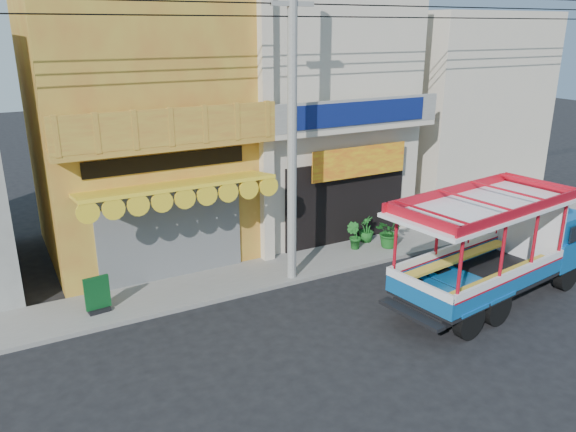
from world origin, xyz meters
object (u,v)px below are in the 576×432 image
at_px(potted_plant_a, 389,231).
at_px(green_sign, 98,297).
at_px(songthaew_truck, 507,245).
at_px(utility_pole, 297,107).
at_px(potted_plant_c, 366,229).
at_px(potted_plant_b, 354,236).

bearing_deg(potted_plant_a, green_sign, 141.33).
xyz_separation_m(songthaew_truck, green_sign, (-10.00, 4.10, -0.96)).
relative_size(utility_pole, potted_plant_c, 31.42).
distance_m(potted_plant_a, potted_plant_b, 1.18).
bearing_deg(potted_plant_c, songthaew_truck, 40.05).
bearing_deg(songthaew_truck, potted_plant_b, 111.23).
xyz_separation_m(utility_pole, potted_plant_c, (3.45, 1.27, -4.47)).
bearing_deg(potted_plant_a, potted_plant_b, 120.53).
xyz_separation_m(green_sign, potted_plant_a, (9.33, 0.03, 0.12)).
relative_size(songthaew_truck, potted_plant_b, 7.82).
height_order(songthaew_truck, green_sign, songthaew_truck).
bearing_deg(potted_plant_c, potted_plant_a, 54.00).
bearing_deg(songthaew_truck, potted_plant_a, 99.20).
height_order(green_sign, potted_plant_a, potted_plant_a).
height_order(songthaew_truck, potted_plant_c, songthaew_truck).
bearing_deg(potted_plant_c, green_sign, -56.98).
bearing_deg(utility_pole, potted_plant_a, 8.00).
bearing_deg(green_sign, potted_plant_a, 0.18).
bearing_deg(green_sign, songthaew_truck, -22.32).
distance_m(utility_pole, potted_plant_a, 5.83).
height_order(potted_plant_a, potted_plant_c, potted_plant_a).
xyz_separation_m(utility_pole, green_sign, (-5.52, 0.51, -4.50)).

